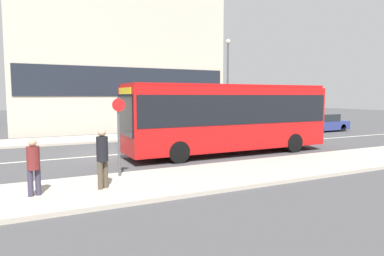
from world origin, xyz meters
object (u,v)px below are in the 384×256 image
at_px(parked_car_0, 275,126).
at_px(parked_car_1, 324,123).
at_px(pedestrian_down_pavement, 102,154).
at_px(street_lamp, 228,76).
at_px(bus_stop_sign, 119,130).
at_px(city_bus, 228,114).
at_px(pedestrian_near_stop, 33,164).

relative_size(parked_car_0, parked_car_1, 1.07).
distance_m(pedestrian_down_pavement, street_lamp, 17.09).
relative_size(pedestrian_down_pavement, bus_stop_sign, 0.66).
height_order(parked_car_0, street_lamp, street_lamp).
distance_m(city_bus, parked_car_1, 13.97).
distance_m(city_bus, bus_stop_sign, 6.89).
bearing_deg(bus_stop_sign, parked_car_1, 24.42).
xyz_separation_m(city_bus, parked_car_0, (7.66, 5.66, -1.34)).
bearing_deg(pedestrian_near_stop, parked_car_0, 16.75).
relative_size(parked_car_1, pedestrian_down_pavement, 2.21).
height_order(city_bus, parked_car_1, city_bus).
bearing_deg(parked_car_0, pedestrian_near_stop, -149.33).
bearing_deg(parked_car_1, bus_stop_sign, -155.58).
relative_size(pedestrian_near_stop, bus_stop_sign, 0.58).
xyz_separation_m(parked_car_0, bus_stop_sign, (-13.89, -8.60, 1.09)).
distance_m(parked_car_1, pedestrian_down_pavement, 22.14).
height_order(city_bus, parked_car_0, city_bus).
bearing_deg(city_bus, pedestrian_down_pavement, -144.54).
relative_size(pedestrian_near_stop, street_lamp, 0.23).
relative_size(city_bus, parked_car_0, 2.46).
bearing_deg(pedestrian_down_pavement, bus_stop_sign, -150.73).
bearing_deg(street_lamp, pedestrian_down_pavement, -134.79).
bearing_deg(parked_car_0, city_bus, -143.55).
bearing_deg(parked_car_0, pedestrian_down_pavement, -146.02).
bearing_deg(pedestrian_near_stop, parked_car_1, 10.53).
distance_m(city_bus, pedestrian_down_pavement, 8.30).
distance_m(pedestrian_near_stop, bus_stop_sign, 3.05).
xyz_separation_m(pedestrian_down_pavement, bus_stop_sign, (0.84, 1.33, 0.56)).
bearing_deg(city_bus, parked_car_0, 40.79).
bearing_deg(city_bus, pedestrian_near_stop, -150.58).
bearing_deg(parked_car_1, city_bus, -155.99).
height_order(parked_car_1, pedestrian_down_pavement, pedestrian_down_pavement).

